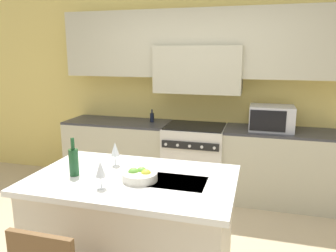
# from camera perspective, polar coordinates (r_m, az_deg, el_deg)

# --- Properties ---
(back_cabinetry) EXTENTS (10.00, 0.46, 2.70)m
(back_cabinetry) POSITION_cam_1_polar(r_m,az_deg,el_deg) (4.45, 5.62, 9.21)
(back_cabinetry) COLOR #DBC166
(back_cabinetry) RESTS_ON ground_plane
(back_counter) EXTENTS (3.65, 0.62, 0.93)m
(back_counter) POSITION_cam_1_polar(r_m,az_deg,el_deg) (4.43, 4.74, -5.81)
(back_counter) COLOR #B2AD93
(back_counter) RESTS_ON ground_plane
(range_stove) EXTENTS (0.77, 0.70, 0.93)m
(range_stove) POSITION_cam_1_polar(r_m,az_deg,el_deg) (4.41, 4.68, -5.87)
(range_stove) COLOR beige
(range_stove) RESTS_ON ground_plane
(microwave) EXTENTS (0.52, 0.40, 0.30)m
(microwave) POSITION_cam_1_polar(r_m,az_deg,el_deg) (4.20, 17.56, 1.34)
(microwave) COLOR #B7B7BC
(microwave) RESTS_ON back_counter
(kitchen_island) EXTENTS (1.61, 1.01, 0.90)m
(kitchen_island) POSITION_cam_1_polar(r_m,az_deg,el_deg) (2.83, -5.95, -17.28)
(kitchen_island) COLOR beige
(kitchen_island) RESTS_ON ground_plane
(wine_bottle) EXTENTS (0.08, 0.08, 0.31)m
(wine_bottle) POSITION_cam_1_polar(r_m,az_deg,el_deg) (2.72, -16.09, -5.94)
(wine_bottle) COLOR #194723
(wine_bottle) RESTS_ON kitchen_island
(wine_glass_near) EXTENTS (0.08, 0.08, 0.21)m
(wine_glass_near) POSITION_cam_1_polar(r_m,az_deg,el_deg) (2.41, -11.68, -7.46)
(wine_glass_near) COLOR white
(wine_glass_near) RESTS_ON kitchen_island
(wine_glass_far) EXTENTS (0.08, 0.08, 0.21)m
(wine_glass_far) POSITION_cam_1_polar(r_m,az_deg,el_deg) (2.86, -9.19, -4.11)
(wine_glass_far) COLOR white
(wine_glass_far) RESTS_ON kitchen_island
(fruit_bowl) EXTENTS (0.27, 0.27, 0.10)m
(fruit_bowl) POSITION_cam_1_polar(r_m,az_deg,el_deg) (2.55, -4.93, -8.58)
(fruit_bowl) COLOR silver
(fruit_bowl) RESTS_ON kitchen_island
(oil_bottle_on_counter) EXTENTS (0.06, 0.06, 0.17)m
(oil_bottle_on_counter) POSITION_cam_1_polar(r_m,az_deg,el_deg) (4.51, -2.80, 1.55)
(oil_bottle_on_counter) COLOR black
(oil_bottle_on_counter) RESTS_ON back_counter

